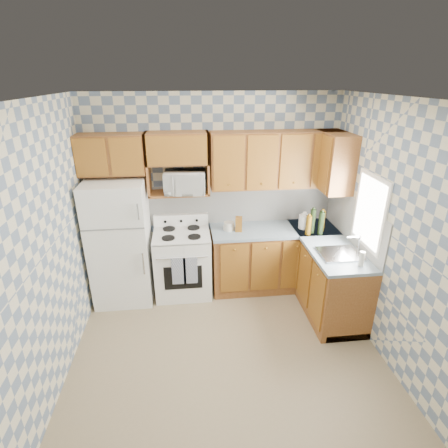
{
  "coord_description": "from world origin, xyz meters",
  "views": [
    {
      "loc": [
        -0.38,
        -3.04,
        2.88
      ],
      "look_at": [
        0.05,
        0.75,
        1.25
      ],
      "focal_mm": 28.0,
      "sensor_mm": 36.0,
      "label": 1
    }
  ],
  "objects_px": {
    "microwave": "(185,182)",
    "electric_kettle": "(304,222)",
    "refrigerator": "(121,242)",
    "stove_body": "(183,264)"
  },
  "relations": [
    {
      "from": "electric_kettle",
      "to": "stove_body",
      "type": "bearing_deg",
      "value": 179.35
    },
    {
      "from": "refrigerator",
      "to": "microwave",
      "type": "bearing_deg",
      "value": 8.26
    },
    {
      "from": "stove_body",
      "to": "electric_kettle",
      "type": "bearing_deg",
      "value": -0.65
    },
    {
      "from": "microwave",
      "to": "electric_kettle",
      "type": "xyz_separation_m",
      "value": [
        1.62,
        -0.12,
        -0.58
      ]
    },
    {
      "from": "stove_body",
      "to": "microwave",
      "type": "relative_size",
      "value": 1.71
    },
    {
      "from": "stove_body",
      "to": "microwave",
      "type": "bearing_deg",
      "value": 53.04
    },
    {
      "from": "electric_kettle",
      "to": "refrigerator",
      "type": "bearing_deg",
      "value": -179.87
    },
    {
      "from": "refrigerator",
      "to": "electric_kettle",
      "type": "height_order",
      "value": "refrigerator"
    },
    {
      "from": "microwave",
      "to": "stove_body",
      "type": "bearing_deg",
      "value": -122.79
    },
    {
      "from": "refrigerator",
      "to": "electric_kettle",
      "type": "distance_m",
      "value": 2.5
    }
  ]
}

